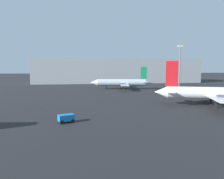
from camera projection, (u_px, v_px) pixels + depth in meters
airplane_on_taxiway at (218, 93)px, 45.88m from camera, size 27.61×21.78×10.12m
airplane_distant at (122, 82)px, 82.68m from camera, size 25.18×21.96×8.85m
baggage_cart at (66, 118)px, 32.67m from camera, size 2.71×2.10×1.30m
light_mast_right at (180, 63)px, 93.32m from camera, size 2.40×0.50×18.47m
terminal_building at (117, 71)px, 119.68m from camera, size 92.33×19.77×13.22m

